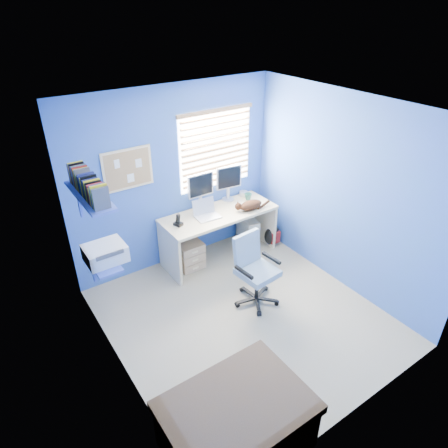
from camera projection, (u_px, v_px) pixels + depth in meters
floor at (244, 317)px, 4.88m from camera, size 3.00×3.20×0.00m
ceiling at (251, 111)px, 3.62m from camera, size 3.00×3.20×0.00m
wall_back at (175, 179)px, 5.39m from camera, size 3.00×0.01×2.50m
wall_front at (371, 315)px, 3.11m from camera, size 3.00×0.01×2.50m
wall_left at (111, 278)px, 3.51m from camera, size 0.01×3.20×2.50m
wall_right at (342, 194)px, 4.98m from camera, size 0.01×3.20×2.50m
desk at (219, 235)px, 5.82m from camera, size 1.67×0.65×0.74m
laptop at (207, 210)px, 5.46m from camera, size 0.35×0.28×0.22m
monitor_left at (200, 191)px, 5.62m from camera, size 0.40×0.12×0.54m
monitor_right at (228, 183)px, 5.85m from camera, size 0.41×0.17×0.54m
phone at (178, 220)px, 5.29m from camera, size 0.12×0.13×0.17m
mug at (248, 197)px, 5.96m from camera, size 0.10×0.09×0.10m
cd_spindle at (244, 194)px, 6.09m from camera, size 0.13×0.13×0.07m
cat at (251, 205)px, 5.69m from camera, size 0.40×0.28×0.13m
tower_pc at (248, 231)px, 6.20m from camera, size 0.27×0.47×0.45m
drawer_boxes at (190, 255)px, 5.66m from camera, size 0.35×0.28×0.41m
yellow_book at (248, 245)px, 6.04m from camera, size 0.03×0.17×0.24m
backpack at (272, 235)px, 6.21m from camera, size 0.28×0.21×0.32m
bed_corner at (237, 425)px, 3.36m from camera, size 1.14×0.81×0.55m
office_chair at (255, 278)px, 4.98m from camera, size 0.58×0.58×0.91m
window_blinds at (216, 149)px, 5.54m from camera, size 1.15×0.05×1.10m
corkboard at (128, 169)px, 4.91m from camera, size 0.64×0.02×0.52m
wall_shelves at (96, 221)px, 4.03m from camera, size 0.42×0.90×1.05m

